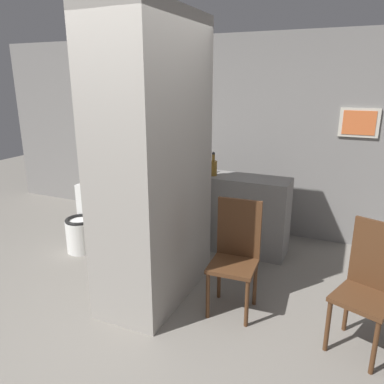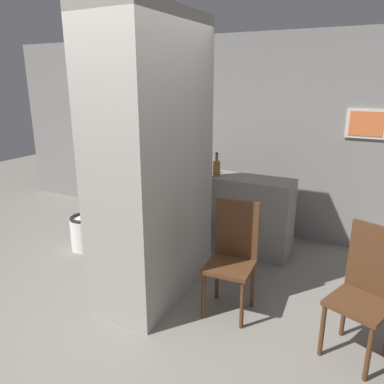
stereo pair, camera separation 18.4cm
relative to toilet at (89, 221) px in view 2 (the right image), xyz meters
name	(u,v)px [view 2 (the right image)]	position (x,y,z in m)	size (l,w,h in m)	color
ground_plane	(131,330)	(1.45, -1.14, -0.33)	(14.00, 14.00, 0.00)	slate
wall_back	(242,136)	(1.45, 1.49, 0.97)	(8.00, 0.09, 2.60)	gray
pillar_center	(152,164)	(1.30, -0.50, 0.97)	(0.66, 1.27, 2.60)	gray
counter_shelf	(234,213)	(1.64, 0.75, 0.13)	(1.38, 0.44, 0.93)	gray
toilet	(89,221)	(0.00, 0.00, 0.00)	(0.36, 0.52, 0.79)	white
chair_near_pillar	(233,253)	(2.08, -0.44, 0.22)	(0.43, 0.43, 1.02)	#4C2D19
chair_by_doorway	(366,288)	(3.18, -0.54, 0.22)	(0.52, 0.52, 1.02)	#4C2D19
bicycle	(154,216)	(0.64, 0.50, 0.01)	(1.61, 0.42, 0.70)	black
bottle_tall	(217,167)	(1.43, 0.68, 0.70)	(0.09, 0.09, 0.29)	olive
bottle_short	(209,167)	(1.30, 0.73, 0.69)	(0.09, 0.09, 0.25)	silver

